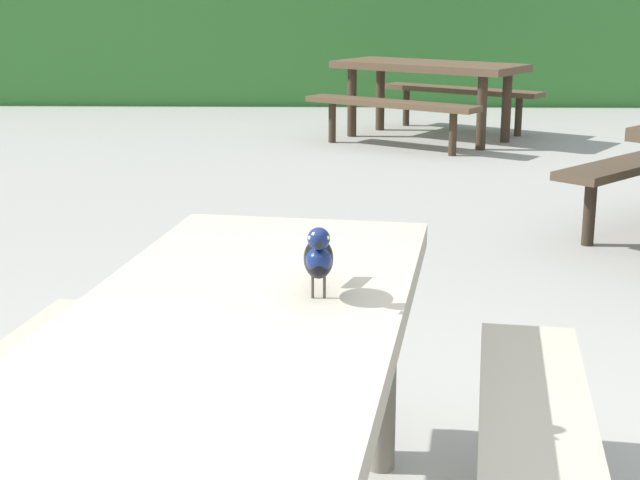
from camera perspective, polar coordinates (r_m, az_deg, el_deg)
name	(u,v)px	position (r m, az deg, el deg)	size (l,w,h in m)	color
hedge_wall	(326,15)	(12.72, 0.35, 13.16)	(28.00, 1.54, 2.16)	#387A33
picnic_table_foreground	(236,385)	(2.27, -4.96, -8.53)	(1.91, 1.94, 0.74)	#B2A893
bird_grackle	(319,256)	(2.24, -0.09, -0.98)	(0.08, 0.29, 0.18)	black
picnic_table_mid_left	(428,82)	(9.44, 6.43, 9.28)	(2.35, 2.35, 0.74)	brown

